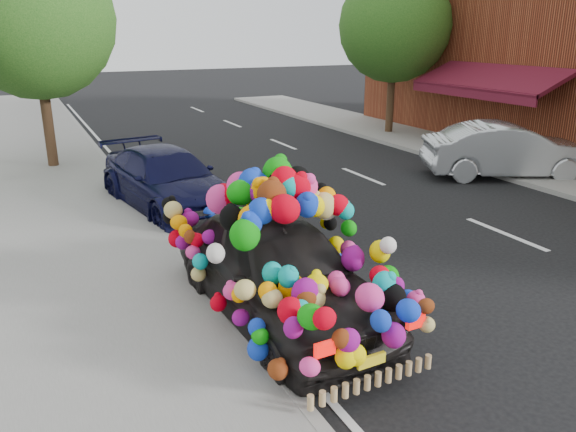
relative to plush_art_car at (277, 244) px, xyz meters
name	(u,v)px	position (x,y,z in m)	size (l,w,h in m)	color
ground	(345,267)	(1.72, 1.05, -1.05)	(100.00, 100.00, 0.00)	black
sidewalk	(70,318)	(-2.58, 1.05, -0.99)	(4.00, 60.00, 0.12)	gray
kerb	(209,290)	(-0.63, 1.05, -0.99)	(0.15, 60.00, 0.13)	gray
footpath_far	(546,172)	(9.92, 4.05, -0.99)	(3.00, 40.00, 0.12)	gray
lane_markings	(505,234)	(5.32, 1.05, -1.05)	(6.00, 50.00, 0.01)	silver
tree_near_sidewalk	(34,19)	(-2.08, 10.55, 2.97)	(4.20, 4.20, 6.13)	#332114
tree_far_b	(394,26)	(9.72, 11.05, 2.84)	(4.00, 4.00, 5.90)	#332114
plush_art_car	(277,244)	(0.00, 0.00, 0.00)	(2.23, 4.44, 2.06)	black
navy_sedan	(167,180)	(-0.08, 5.55, -0.41)	(1.79, 4.41, 1.28)	black
silver_hatchback	(508,151)	(8.72, 4.34, -0.34)	(1.52, 4.35, 1.43)	#B0B3B8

